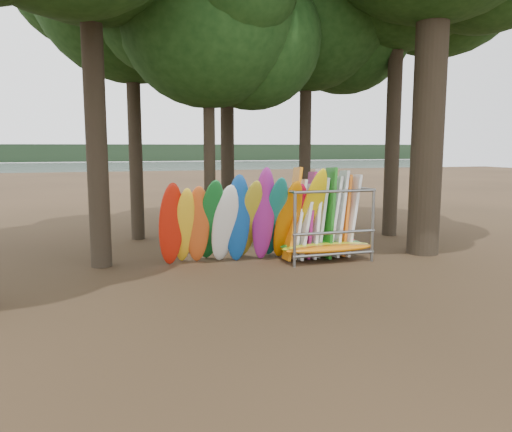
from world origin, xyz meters
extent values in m
plane|color=#47331E|center=(0.00, 0.00, 0.00)|extent=(120.00, 120.00, 0.00)
plane|color=gray|center=(0.00, 60.00, 0.00)|extent=(160.00, 160.00, 0.00)
cube|color=black|center=(0.00, 110.00, 2.00)|extent=(160.00, 4.00, 4.00)
cylinder|color=black|center=(-4.91, 2.27, 6.40)|extent=(0.59, 0.59, 12.80)
cylinder|color=black|center=(-3.58, 6.41, 5.41)|extent=(0.50, 0.50, 10.82)
cylinder|color=black|center=(0.30, 7.93, 5.77)|extent=(0.56, 0.56, 11.54)
cylinder|color=black|center=(2.98, 5.91, 5.28)|extent=(0.46, 0.46, 10.57)
ellipsoid|color=black|center=(2.98, 5.91, 8.98)|extent=(7.78, 7.78, 6.76)
cylinder|color=black|center=(-1.44, 3.35, 4.41)|extent=(0.38, 0.38, 8.82)
ellipsoid|color=black|center=(-1.44, 3.35, 7.50)|extent=(6.49, 6.49, 5.64)
cylinder|color=black|center=(5.98, 4.36, 6.63)|extent=(0.56, 0.56, 13.27)
cylinder|color=black|center=(5.15, 1.05, 6.82)|extent=(1.01, 1.01, 13.64)
ellipsoid|color=red|center=(-2.96, 1.51, 1.25)|extent=(0.75, 1.13, 2.58)
ellipsoid|color=yellow|center=(-2.57, 1.59, 1.17)|extent=(0.59, 1.65, 2.51)
ellipsoid|color=#D8561F|center=(-2.18, 1.56, 1.19)|extent=(0.81, 1.37, 2.49)
ellipsoid|color=#16722C|center=(-1.79, 1.58, 1.28)|extent=(0.79, 1.99, 2.71)
ellipsoid|color=white|center=(-1.40, 1.43, 1.21)|extent=(0.86, 1.52, 2.55)
ellipsoid|color=#114696|center=(-1.02, 1.41, 1.35)|extent=(0.86, 1.16, 2.78)
ellipsoid|color=gold|center=(-0.63, 1.59, 1.26)|extent=(0.69, 1.94, 2.70)
ellipsoid|color=#932080|center=(-0.24, 1.34, 1.45)|extent=(0.84, 1.36, 3.00)
ellipsoid|color=#167A73|center=(0.15, 1.45, 1.31)|extent=(0.91, 2.06, 2.75)
ellipsoid|color=#C46805|center=(0.54, 1.37, 1.24)|extent=(0.94, 1.52, 2.61)
ellipsoid|color=#B40A2D|center=(0.93, 1.58, 1.19)|extent=(0.77, 1.31, 2.49)
ellipsoid|color=yellow|center=(1.32, 1.41, 1.42)|extent=(0.92, 1.67, 2.95)
ellipsoid|color=orange|center=(1.69, 0.76, 0.42)|extent=(2.89, 0.55, 0.24)
ellipsoid|color=#AAB317|center=(1.69, 1.06, 0.42)|extent=(2.92, 0.55, 0.24)
ellipsoid|color=#1E6F18|center=(1.69, 1.44, 0.42)|extent=(2.73, 0.55, 0.24)
ellipsoid|color=red|center=(1.69, 1.77, 0.42)|extent=(2.75, 0.55, 0.24)
cube|color=orange|center=(0.71, 1.42, 1.43)|extent=(0.55, 0.78, 2.87)
cube|color=white|center=(0.91, 1.55, 1.24)|extent=(0.57, 0.81, 2.49)
cube|color=silver|center=(1.10, 1.33, 1.17)|extent=(0.56, 0.74, 2.36)
cube|color=#8B1762|center=(1.30, 1.48, 1.34)|extent=(0.41, 0.77, 2.72)
cube|color=white|center=(1.50, 1.41, 1.39)|extent=(0.44, 0.78, 2.80)
cube|color=silver|center=(1.69, 1.55, 1.25)|extent=(0.47, 0.77, 2.52)
cube|color=#1C7019|center=(1.89, 1.32, 1.41)|extent=(0.37, 0.81, 2.85)
cube|color=white|center=(2.09, 1.49, 1.28)|extent=(0.54, 0.77, 2.56)
cube|color=silver|center=(2.28, 1.38, 1.36)|extent=(0.50, 0.77, 2.75)
cube|color=orange|center=(2.48, 1.51, 1.29)|extent=(0.39, 0.78, 2.60)
cube|color=white|center=(2.68, 1.41, 1.30)|extent=(0.60, 0.81, 2.61)
camera|label=1|loc=(-4.79, -12.66, 3.47)|focal=35.00mm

